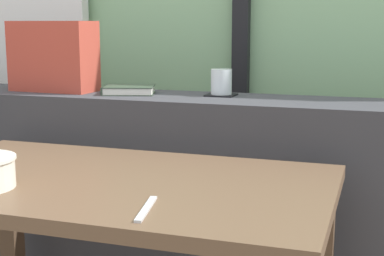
{
  "coord_description": "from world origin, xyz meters",
  "views": [
    {
      "loc": [
        0.72,
        -1.35,
        1.1
      ],
      "look_at": [
        0.11,
        0.49,
        0.74
      ],
      "focal_mm": 54.18,
      "sensor_mm": 36.0,
      "label": 1
    }
  ],
  "objects_px": {
    "breakfast_table": "(111,217)",
    "throw_pillow": "(53,56)",
    "juice_glass": "(221,83)",
    "coaster_square": "(221,95)",
    "fork_utensil": "(146,209)",
    "closed_book": "(128,90)"
  },
  "relations": [
    {
      "from": "breakfast_table",
      "to": "juice_glass",
      "type": "relative_size",
      "value": 13.01
    },
    {
      "from": "breakfast_table",
      "to": "throw_pillow",
      "type": "height_order",
      "value": "throw_pillow"
    },
    {
      "from": "breakfast_table",
      "to": "fork_utensil",
      "type": "distance_m",
      "value": 0.31
    },
    {
      "from": "juice_glass",
      "to": "fork_utensil",
      "type": "distance_m",
      "value": 0.87
    },
    {
      "from": "breakfast_table",
      "to": "fork_utensil",
      "type": "relative_size",
      "value": 6.8
    },
    {
      "from": "coaster_square",
      "to": "fork_utensil",
      "type": "xyz_separation_m",
      "value": [
        0.06,
        -0.84,
        -0.15
      ]
    },
    {
      "from": "coaster_square",
      "to": "juice_glass",
      "type": "relative_size",
      "value": 1.12
    },
    {
      "from": "fork_utensil",
      "to": "breakfast_table",
      "type": "bearing_deg",
      "value": 121.16
    },
    {
      "from": "juice_glass",
      "to": "coaster_square",
      "type": "bearing_deg",
      "value": 0.0
    },
    {
      "from": "coaster_square",
      "to": "throw_pillow",
      "type": "height_order",
      "value": "throw_pillow"
    },
    {
      "from": "fork_utensil",
      "to": "closed_book",
      "type": "bearing_deg",
      "value": 106.16
    },
    {
      "from": "closed_book",
      "to": "fork_utensil",
      "type": "bearing_deg",
      "value": -63.22
    },
    {
      "from": "coaster_square",
      "to": "juice_glass",
      "type": "height_order",
      "value": "juice_glass"
    },
    {
      "from": "juice_glass",
      "to": "throw_pillow",
      "type": "xyz_separation_m",
      "value": [
        -0.64,
        -0.06,
        0.08
      ]
    },
    {
      "from": "juice_glass",
      "to": "closed_book",
      "type": "height_order",
      "value": "juice_glass"
    },
    {
      "from": "coaster_square",
      "to": "juice_glass",
      "type": "distance_m",
      "value": 0.04
    },
    {
      "from": "closed_book",
      "to": "fork_utensil",
      "type": "relative_size",
      "value": 1.25
    },
    {
      "from": "closed_book",
      "to": "throw_pillow",
      "type": "height_order",
      "value": "throw_pillow"
    },
    {
      "from": "coaster_square",
      "to": "fork_utensil",
      "type": "relative_size",
      "value": 0.59
    },
    {
      "from": "juice_glass",
      "to": "throw_pillow",
      "type": "relative_size",
      "value": 0.28
    },
    {
      "from": "throw_pillow",
      "to": "fork_utensil",
      "type": "bearing_deg",
      "value": -48.32
    },
    {
      "from": "breakfast_table",
      "to": "coaster_square",
      "type": "distance_m",
      "value": 0.69
    }
  ]
}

